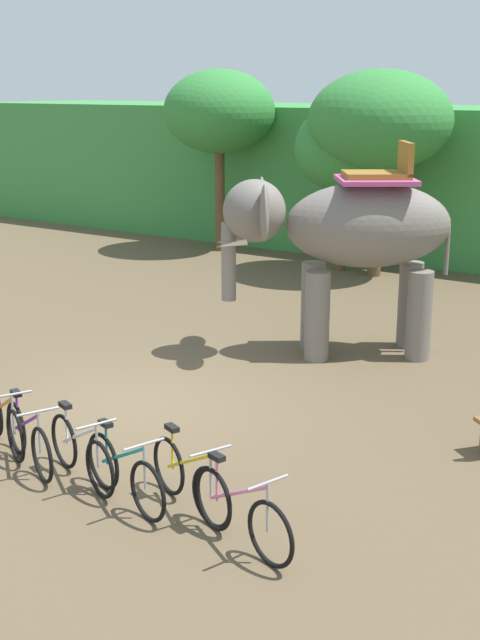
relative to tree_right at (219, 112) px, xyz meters
name	(u,v)px	position (x,y,z in m)	size (l,w,h in m)	color
ground_plane	(133,403)	(6.06, -10.98, -3.98)	(80.00, 80.00, 0.00)	brown
foliage_hedge	(470,181)	(6.06, 3.95, -1.92)	(36.00, 6.00, 4.11)	#3D8E42
tree_right	(219,112)	(0.00, 0.00, 0.00)	(3.17, 3.17, 5.17)	brown
tree_center_right	(343,149)	(4.21, -0.51, -0.83)	(2.49, 2.49, 4.26)	brown
tree_center	(380,121)	(5.25, -0.63, -0.11)	(3.54, 3.54, 5.12)	brown
elephant	(349,233)	(7.59, -6.88, -1.77)	(3.97, 3.35, 3.78)	slate
bike_orange	(5,421)	(5.71, -13.18, -3.59)	(1.56, 0.83, 0.92)	black
bike_purple	(28,439)	(6.42, -13.41, -3.59)	(1.58, 0.80, 0.92)	black
bike_white	(81,452)	(7.27, -13.34, -3.59)	(1.62, 0.73, 0.92)	black
bike_teal	(124,473)	(8.09, -13.49, -3.59)	(1.64, 0.68, 0.92)	black
bike_yellow	(190,479)	(8.82, -13.19, -3.59)	(1.60, 0.77, 0.92)	black
bike_pink	(239,512)	(9.71, -13.52, -3.59)	(1.64, 0.68, 0.92)	black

